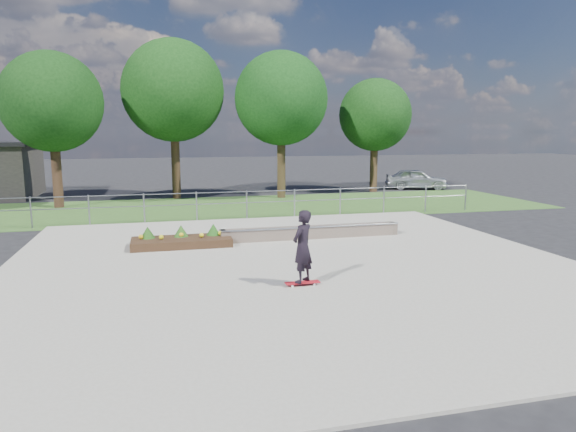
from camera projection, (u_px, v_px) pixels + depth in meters
The scene contains 12 objects.
ground at pixel (295, 266), 13.64m from camera, with size 120.00×120.00×0.00m, color black.
grass_verge at pixel (234, 207), 24.16m from camera, with size 30.00×8.00×0.02m, color #2F5421.
concrete_slab at pixel (295, 265), 13.64m from camera, with size 15.00×15.00×0.06m, color gray.
fence at pixel (247, 201), 20.69m from camera, with size 20.06×0.06×1.20m.
tree_far_left at pixel (52, 102), 23.35m from camera, with size 4.55×4.55×7.15m.
tree_mid_left at pixel (173, 91), 26.47m from camera, with size 5.25×5.25×8.25m.
tree_mid_right at pixel (281, 99), 26.91m from camera, with size 4.90×4.90×7.70m.
tree_far_right at pixel (375, 115), 29.92m from camera, with size 4.20×4.20×6.60m.
grind_ledge at pixel (311, 232), 16.87m from camera, with size 6.00×0.44×0.43m.
planter_bed at pixel (182, 240), 15.76m from camera, with size 3.00×1.20×0.61m.
skateboarder at pixel (303, 247), 11.56m from camera, with size 0.80×0.70×1.74m.
parked_car at pixel (416, 179), 31.83m from camera, with size 1.51×3.76×1.28m, color #A5AAAF.
Camera 1 is at (-3.43, -12.79, 3.52)m, focal length 32.00 mm.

